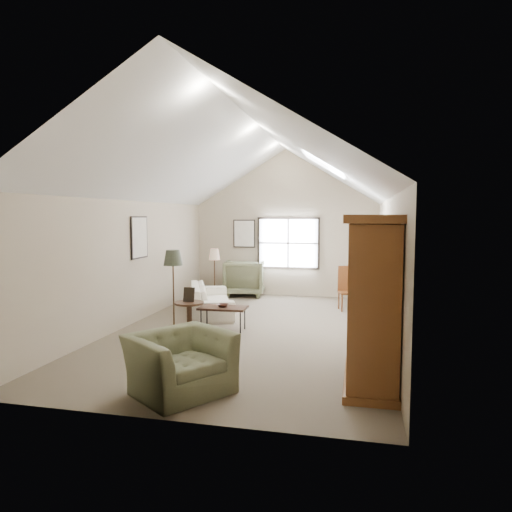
% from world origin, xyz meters
% --- Properties ---
extents(room_shell, '(5.01, 8.01, 4.00)m').
position_xyz_m(room_shell, '(0.00, 0.00, 3.21)').
color(room_shell, '#665D49').
rests_on(room_shell, ground).
extents(window, '(1.72, 0.08, 1.42)m').
position_xyz_m(window, '(0.10, 3.96, 1.45)').
color(window, black).
rests_on(window, room_shell).
extents(skylight, '(0.80, 1.20, 0.52)m').
position_xyz_m(skylight, '(1.30, 0.90, 3.22)').
color(skylight, white).
rests_on(skylight, room_shell).
extents(wall_art, '(1.97, 3.71, 0.88)m').
position_xyz_m(wall_art, '(-1.88, 1.94, 1.73)').
color(wall_art, black).
rests_on(wall_art, room_shell).
extents(armoire, '(0.60, 1.50, 2.20)m').
position_xyz_m(armoire, '(2.18, -2.40, 1.10)').
color(armoire, brown).
rests_on(armoire, ground).
extents(tv_alcove, '(0.32, 1.30, 2.10)m').
position_xyz_m(tv_alcove, '(2.34, 1.60, 1.15)').
color(tv_alcove, white).
rests_on(tv_alcove, ground).
extents(media_console, '(0.34, 1.18, 0.60)m').
position_xyz_m(media_console, '(2.32, 1.60, 0.30)').
color(media_console, '#382316').
rests_on(media_console, ground).
extents(tv_panel, '(0.05, 0.90, 0.55)m').
position_xyz_m(tv_panel, '(2.32, 1.60, 0.92)').
color(tv_panel, black).
rests_on(tv_panel, media_console).
extents(sofa, '(1.64, 2.41, 0.65)m').
position_xyz_m(sofa, '(-1.24, 1.27, 0.33)').
color(sofa, white).
rests_on(sofa, ground).
extents(armchair_near, '(1.48, 1.52, 0.75)m').
position_xyz_m(armchair_near, '(-0.14, -3.23, 0.37)').
color(armchair_near, '#6A714F').
rests_on(armchair_near, ground).
extents(armchair_far, '(1.17, 1.19, 0.98)m').
position_xyz_m(armchair_far, '(-1.06, 3.70, 0.49)').
color(armchair_far, '#6E6F4D').
rests_on(armchair_far, ground).
extents(coffee_table, '(0.92, 0.52, 0.46)m').
position_xyz_m(coffee_table, '(-0.52, -0.16, 0.23)').
color(coffee_table, '#321C14').
rests_on(coffee_table, ground).
extents(bowl, '(0.22, 0.22, 0.05)m').
position_xyz_m(bowl, '(-0.52, -0.16, 0.49)').
color(bowl, '#341C15').
rests_on(bowl, coffee_table).
extents(side_table, '(0.73, 0.73, 0.56)m').
position_xyz_m(side_table, '(-1.14, -0.33, 0.28)').
color(side_table, '#3D2919').
rests_on(side_table, ground).
extents(side_chair, '(0.49, 0.49, 1.03)m').
position_xyz_m(side_chair, '(1.76, 2.27, 0.51)').
color(side_chair, brown).
rests_on(side_chair, ground).
extents(tripod_lamp, '(0.66, 0.66, 2.11)m').
position_xyz_m(tripod_lamp, '(2.20, 2.10, 1.06)').
color(tripod_lamp, white).
rests_on(tripod_lamp, ground).
extents(dark_lamp, '(0.49, 0.49, 1.56)m').
position_xyz_m(dark_lamp, '(-1.54, -0.13, 0.78)').
color(dark_lamp, '#262B1E').
rests_on(dark_lamp, ground).
extents(tan_lamp, '(0.36, 0.36, 1.40)m').
position_xyz_m(tan_lamp, '(-1.54, 2.47, 0.70)').
color(tan_lamp, tan).
rests_on(tan_lamp, ground).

